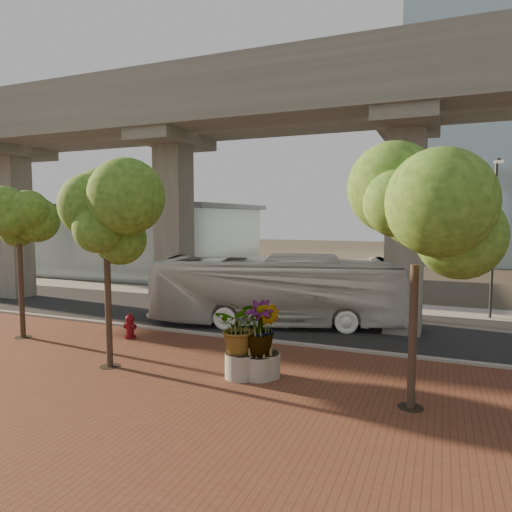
% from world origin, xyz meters
% --- Properties ---
extents(ground, '(160.00, 160.00, 0.00)m').
position_xyz_m(ground, '(0.00, 0.00, 0.00)').
color(ground, '#383128').
rests_on(ground, ground).
extents(brick_plaza, '(70.00, 13.00, 0.06)m').
position_xyz_m(brick_plaza, '(0.00, -8.00, 0.03)').
color(brick_plaza, brown).
rests_on(brick_plaza, ground).
extents(asphalt_road, '(90.00, 8.00, 0.04)m').
position_xyz_m(asphalt_road, '(0.00, 2.00, 0.02)').
color(asphalt_road, black).
rests_on(asphalt_road, ground).
extents(curb_strip, '(70.00, 0.25, 0.16)m').
position_xyz_m(curb_strip, '(0.00, -2.00, 0.08)').
color(curb_strip, gray).
rests_on(curb_strip, ground).
extents(far_sidewalk, '(90.00, 3.00, 0.06)m').
position_xyz_m(far_sidewalk, '(0.00, 7.50, 0.03)').
color(far_sidewalk, gray).
rests_on(far_sidewalk, ground).
extents(transit_viaduct, '(72.00, 5.60, 12.40)m').
position_xyz_m(transit_viaduct, '(0.00, 2.00, 7.29)').
color(transit_viaduct, gray).
rests_on(transit_viaduct, ground).
extents(station_pavilion, '(23.00, 13.00, 6.30)m').
position_xyz_m(station_pavilion, '(-20.00, 16.00, 3.22)').
color(station_pavilion, '#B0C7C9').
rests_on(station_pavilion, ground).
extents(transit_bus, '(12.38, 5.80, 3.36)m').
position_xyz_m(transit_bus, '(0.32, 1.07, 1.68)').
color(transit_bus, white).
rests_on(transit_bus, ground).
extents(fire_hydrant, '(0.54, 0.48, 1.07)m').
position_xyz_m(fire_hydrant, '(-4.65, -3.68, 0.58)').
color(fire_hydrant, maroon).
rests_on(fire_hydrant, ground).
extents(planter_front, '(2.28, 2.28, 2.51)m').
position_xyz_m(planter_front, '(1.68, -6.25, 1.58)').
color(planter_front, '#B0A99F').
rests_on(planter_front, ground).
extents(planter_right, '(2.35, 2.35, 2.51)m').
position_xyz_m(planter_right, '(2.25, -6.09, 1.58)').
color(planter_right, gray).
rests_on(planter_right, ground).
extents(planter_left, '(2.22, 2.22, 2.44)m').
position_xyz_m(planter_left, '(2.37, -5.88, 1.54)').
color(planter_left, gray).
rests_on(planter_left, ground).
extents(street_tree_far_west, '(3.32, 3.32, 6.51)m').
position_xyz_m(street_tree_far_west, '(-9.01, -5.31, 5.03)').
color(street_tree_far_west, '#4D382C').
rests_on(street_tree_far_west, ground).
extents(street_tree_near_west, '(3.81, 3.81, 6.69)m').
position_xyz_m(street_tree_near_west, '(-2.96, -6.98, 5.00)').
color(street_tree_near_west, '#4D382C').
rests_on(street_tree_near_west, ground).
extents(street_tree_near_east, '(3.95, 3.95, 6.86)m').
position_xyz_m(street_tree_near_east, '(6.90, -6.62, 5.10)').
color(street_tree_near_east, '#4D382C').
rests_on(street_tree_near_east, ground).
extents(streetlamp_west, '(0.37, 1.09, 7.52)m').
position_xyz_m(streetlamp_west, '(-8.63, 5.98, 4.39)').
color(streetlamp_west, '#2A2A2F').
rests_on(streetlamp_west, ground).
extents(streetlamp_east, '(0.40, 1.16, 7.98)m').
position_xyz_m(streetlamp_east, '(9.93, 6.42, 4.66)').
color(streetlamp_east, '#2D2D32').
rests_on(streetlamp_east, ground).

